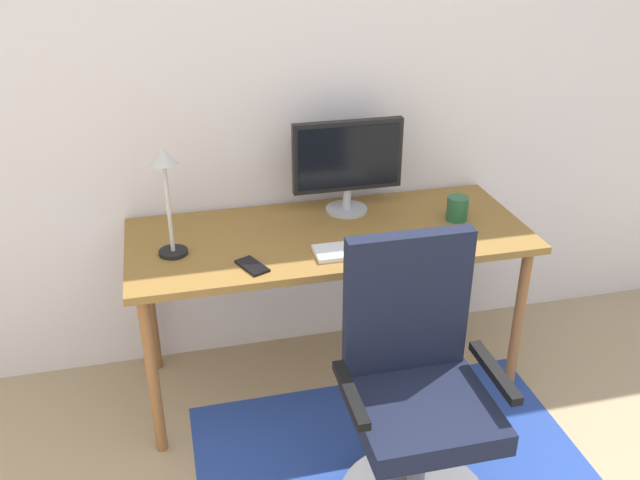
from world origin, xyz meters
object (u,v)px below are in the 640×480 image
(monitor, at_px, (348,160))
(desk_lamp, at_px, (166,183))
(keyboard, at_px, (370,248))
(computer_mouse, at_px, (436,235))
(cell_phone, at_px, (252,266))
(desk, at_px, (329,247))
(coffee_cup, at_px, (457,208))
(office_chair, at_px, (415,412))

(monitor, height_order, desk_lamp, desk_lamp)
(keyboard, distance_m, desk_lamp, 0.80)
(monitor, bearing_deg, computer_mouse, -52.22)
(monitor, relative_size, computer_mouse, 4.50)
(computer_mouse, xyz_separation_m, desk_lamp, (-1.02, 0.12, 0.27))
(monitor, relative_size, cell_phone, 3.34)
(keyboard, distance_m, cell_phone, 0.46)
(desk, bearing_deg, coffee_cup, -0.91)
(coffee_cup, bearing_deg, keyboard, -157.74)
(monitor, distance_m, keyboard, 0.44)
(desk, xyz_separation_m, monitor, (0.13, 0.19, 0.30))
(keyboard, xyz_separation_m, cell_phone, (-0.46, -0.03, -0.00))
(monitor, xyz_separation_m, keyboard, (-0.01, -0.38, -0.22))
(coffee_cup, relative_size, desk_lamp, 0.24)
(desk, height_order, computer_mouse, computer_mouse)
(desk, distance_m, monitor, 0.38)
(desk, height_order, coffee_cup, coffee_cup)
(desk, distance_m, cell_phone, 0.41)
(desk, height_order, office_chair, office_chair)
(keyboard, bearing_deg, office_chair, -90.25)
(desk, xyz_separation_m, coffee_cup, (0.55, -0.01, 0.12))
(desk, xyz_separation_m, cell_phone, (-0.35, -0.21, 0.07))
(cell_phone, xyz_separation_m, desk_lamp, (-0.27, 0.18, 0.29))
(desk, relative_size, office_chair, 1.61)
(coffee_cup, relative_size, cell_phone, 0.74)
(office_chair, bearing_deg, computer_mouse, 64.29)
(office_chair, bearing_deg, keyboard, 90.23)
(desk, distance_m, office_chair, 0.79)
(keyboard, distance_m, computer_mouse, 0.29)
(computer_mouse, bearing_deg, keyboard, -173.91)
(cell_phone, bearing_deg, computer_mouse, -19.39)
(desk, distance_m, computer_mouse, 0.43)
(keyboard, relative_size, computer_mouse, 4.13)
(desk, relative_size, computer_mouse, 15.50)
(desk, distance_m, coffee_cup, 0.56)
(monitor, distance_m, desk_lamp, 0.78)
(keyboard, xyz_separation_m, desk_lamp, (-0.73, 0.15, 0.28))
(office_chair, bearing_deg, monitor, 89.43)
(keyboard, height_order, coffee_cup, coffee_cup)
(computer_mouse, bearing_deg, desk_lamp, 173.35)
(coffee_cup, bearing_deg, computer_mouse, -135.86)
(computer_mouse, xyz_separation_m, cell_phone, (-0.74, -0.06, -0.01))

